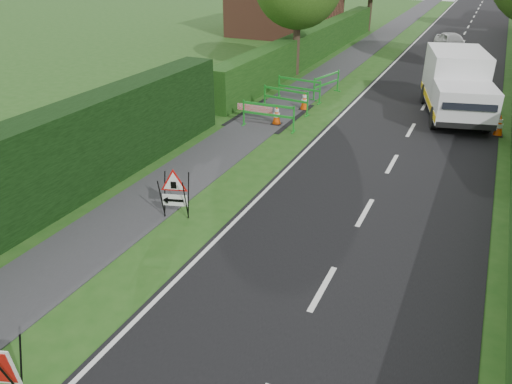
% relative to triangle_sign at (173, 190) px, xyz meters
% --- Properties ---
extents(ground, '(120.00, 120.00, 0.00)m').
position_rel_triangle_sign_xyz_m(ground, '(1.83, -2.21, -0.79)').
color(ground, '#204C15').
rests_on(ground, ground).
extents(road_surface, '(6.00, 90.00, 0.02)m').
position_rel_triangle_sign_xyz_m(road_surface, '(4.33, 32.79, -0.79)').
color(road_surface, black).
rests_on(road_surface, ground).
extents(footpath, '(2.00, 90.00, 0.02)m').
position_rel_triangle_sign_xyz_m(footpath, '(-1.17, 32.79, -0.79)').
color(footpath, '#2D2D30').
rests_on(footpath, ground).
extents(hedge_west_near, '(1.10, 18.00, 2.50)m').
position_rel_triangle_sign_xyz_m(hedge_west_near, '(-3.17, -2.21, -0.79)').
color(hedge_west_near, black).
rests_on(hedge_west_near, ground).
extents(hedge_west_far, '(1.00, 24.00, 1.80)m').
position_rel_triangle_sign_xyz_m(hedge_west_far, '(-3.17, 19.79, -0.79)').
color(hedge_west_far, '#14380F').
rests_on(hedge_west_far, ground).
extents(triangle_sign, '(0.98, 0.98, 1.14)m').
position_rel_triangle_sign_xyz_m(triangle_sign, '(0.00, 0.00, 0.00)').
color(triangle_sign, black).
rests_on(triangle_sign, ground).
extents(works_van, '(3.27, 5.68, 2.44)m').
position_rel_triangle_sign_xyz_m(works_van, '(5.51, 11.90, 0.50)').
color(works_van, silver).
rests_on(works_van, ground).
extents(traffic_cone_0, '(0.38, 0.38, 0.79)m').
position_rel_triangle_sign_xyz_m(traffic_cone_0, '(7.27, 10.06, -0.40)').
color(traffic_cone_0, black).
rests_on(traffic_cone_0, ground).
extents(traffic_cone_1, '(0.38, 0.38, 0.79)m').
position_rel_triangle_sign_xyz_m(traffic_cone_1, '(6.89, 10.71, -0.40)').
color(traffic_cone_1, black).
rests_on(traffic_cone_1, ground).
extents(traffic_cone_2, '(0.38, 0.38, 0.79)m').
position_rel_triangle_sign_xyz_m(traffic_cone_2, '(6.89, 14.23, -0.40)').
color(traffic_cone_2, black).
rests_on(traffic_cone_2, ground).
extents(traffic_cone_3, '(0.38, 0.38, 0.79)m').
position_rel_triangle_sign_xyz_m(traffic_cone_3, '(-0.49, 7.82, -0.40)').
color(traffic_cone_3, black).
rests_on(traffic_cone_3, ground).
extents(traffic_cone_4, '(0.38, 0.38, 0.79)m').
position_rel_triangle_sign_xyz_m(traffic_cone_4, '(-0.18, 10.06, -0.40)').
color(traffic_cone_4, black).
rests_on(traffic_cone_4, ground).
extents(ped_barrier_0, '(2.07, 0.44, 1.00)m').
position_rel_triangle_sign_xyz_m(ped_barrier_0, '(-0.58, 7.22, -0.16)').
color(ped_barrier_0, '#188420').
rests_on(ped_barrier_0, ground).
extents(ped_barrier_1, '(2.09, 0.61, 1.00)m').
position_rel_triangle_sign_xyz_m(ped_barrier_1, '(-0.77, 9.42, -0.16)').
color(ped_barrier_1, '#188420').
rests_on(ped_barrier_1, ground).
extents(ped_barrier_2, '(2.09, 0.56, 1.00)m').
position_rel_triangle_sign_xyz_m(ped_barrier_2, '(-0.86, 11.24, -0.16)').
color(ped_barrier_2, '#188420').
rests_on(ped_barrier_2, ground).
extents(ped_barrier_3, '(0.86, 2.08, 1.00)m').
position_rel_triangle_sign_xyz_m(ped_barrier_3, '(-0.01, 12.50, -0.16)').
color(ped_barrier_3, '#188420').
rests_on(ped_barrier_3, ground).
extents(redwhite_plank, '(1.50, 0.05, 0.25)m').
position_rel_triangle_sign_xyz_m(redwhite_plank, '(-1.51, 8.01, -0.79)').
color(redwhite_plank, red).
rests_on(redwhite_plank, ground).
extents(hatchback_car, '(2.72, 3.74, 1.18)m').
position_rel_triangle_sign_xyz_m(hatchback_car, '(4.09, 25.64, -0.20)').
color(hatchback_car, silver).
rests_on(hatchback_car, ground).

